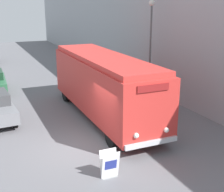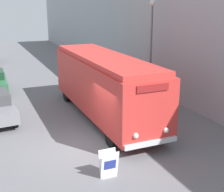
{
  "view_description": "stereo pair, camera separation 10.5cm",
  "coord_description": "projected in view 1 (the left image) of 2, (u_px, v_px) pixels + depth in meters",
  "views": [
    {
      "loc": [
        -3.8,
        -11.59,
        5.94
      ],
      "look_at": [
        1.62,
        0.69,
        1.92
      ],
      "focal_mm": 50.0,
      "sensor_mm": 36.0,
      "label": 1
    },
    {
      "loc": [
        -3.71,
        -11.63,
        5.94
      ],
      "look_at": [
        1.62,
        0.69,
        1.92
      ],
      "focal_mm": 50.0,
      "sensor_mm": 36.0,
      "label": 2
    }
  ],
  "objects": [
    {
      "name": "ground_plane",
      "position": [
        84.0,
        148.0,
        13.33
      ],
      "size": [
        80.0,
        80.0,
        0.0
      ],
      "primitive_type": "plane",
      "color": "slate"
    },
    {
      "name": "building_wall_right",
      "position": [
        132.0,
        29.0,
        23.8
      ],
      "size": [
        0.3,
        60.0,
        8.0
      ],
      "color": "#9EA3A8",
      "rests_on": "ground_plane"
    },
    {
      "name": "vintage_bus",
      "position": [
        103.0,
        83.0,
        16.43
      ],
      "size": [
        2.5,
        10.08,
        3.35
      ],
      "color": "black",
      "rests_on": "ground_plane"
    },
    {
      "name": "sign_board",
      "position": [
        110.0,
        165.0,
        10.94
      ],
      "size": [
        0.64,
        0.38,
        1.02
      ],
      "color": "gray",
      "rests_on": "ground_plane"
    },
    {
      "name": "streetlamp",
      "position": [
        151.0,
        36.0,
        19.3
      ],
      "size": [
        0.36,
        0.36,
        6.11
      ],
      "color": "#595E60",
      "rests_on": "ground_plane"
    }
  ]
}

